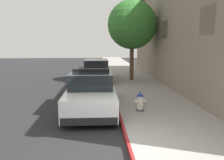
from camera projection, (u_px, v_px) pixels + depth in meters
ground_plane at (44, 87)px, 15.28m from camera, size 33.01×60.00×0.20m
sidewalk_pavement at (135, 83)px, 15.60m from camera, size 3.29×60.00×0.16m
curb_painted_edge at (110, 83)px, 15.50m from camera, size 0.08×60.00×0.16m
storefront_building at (222, 32)px, 14.55m from camera, size 7.46×20.44×6.82m
police_cruiser at (91, 92)px, 9.49m from camera, size 1.94×4.84×1.68m
parked_car_silver_ahead at (96, 71)px, 16.79m from camera, size 1.94×4.84×1.56m
fire_hydrant at (140, 102)px, 8.87m from camera, size 0.44×0.40×0.76m
street_tree at (132, 25)px, 16.00m from camera, size 3.36×3.36×5.51m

